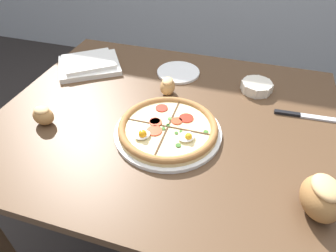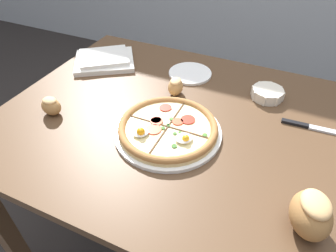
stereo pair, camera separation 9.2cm
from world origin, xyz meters
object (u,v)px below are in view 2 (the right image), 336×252
at_px(ramekin_bowl, 267,93).
at_px(bread_piece_far, 51,106).
at_px(pizza, 168,129).
at_px(napkin_folded, 104,60).
at_px(bread_piece_near, 311,214).
at_px(side_saucer, 190,73).
at_px(dining_table, 170,141).
at_px(bread_piece_mid, 176,86).
at_px(knife_main, 313,127).

height_order(ramekin_bowl, bread_piece_far, bread_piece_far).
relative_size(pizza, napkin_folded, 1.06).
relative_size(bread_piece_near, side_saucer, 0.79).
xyz_separation_m(ramekin_bowl, bread_piece_near, (0.18, -0.49, 0.03)).
bearing_deg(ramekin_bowl, bread_piece_far, -148.21).
relative_size(dining_table, bread_piece_near, 8.24).
bearing_deg(bread_piece_mid, dining_table, -73.53).
distance_m(bread_piece_mid, side_saucer, 0.16).
relative_size(ramekin_bowl, knife_main, 0.59).
relative_size(pizza, side_saucer, 1.94).
bearing_deg(bread_piece_near, napkin_folded, 151.37).
height_order(napkin_folded, bread_piece_near, bread_piece_near).
bearing_deg(side_saucer, dining_table, -81.97).
relative_size(dining_table, bread_piece_mid, 15.10).
bearing_deg(side_saucer, bread_piece_near, -47.36).
distance_m(dining_table, bread_piece_far, 0.42).
relative_size(pizza, ramekin_bowl, 2.83).
height_order(napkin_folded, side_saucer, napkin_folded).
xyz_separation_m(bread_piece_mid, bread_piece_far, (-0.33, -0.28, -0.00)).
relative_size(bread_piece_near, knife_main, 0.68).
bearing_deg(pizza, dining_table, 108.76).
relative_size(napkin_folded, side_saucer, 1.83).
relative_size(napkin_folded, knife_main, 1.57).
xyz_separation_m(pizza, bread_piece_far, (-0.40, -0.07, 0.01)).
bearing_deg(bread_piece_near, pizza, 158.45).
bearing_deg(pizza, side_saucer, 100.59).
height_order(dining_table, pizza, pizza).
bearing_deg(bread_piece_far, side_saucer, 52.99).
bearing_deg(bread_piece_mid, knife_main, 0.30).
bearing_deg(ramekin_bowl, side_saucer, 173.07).
relative_size(ramekin_bowl, bread_piece_near, 0.86).
height_order(dining_table, bread_piece_far, bread_piece_far).
xyz_separation_m(dining_table, ramekin_bowl, (0.27, 0.24, 0.13)).
bearing_deg(bread_piece_near, ramekin_bowl, 109.69).
xyz_separation_m(bread_piece_mid, knife_main, (0.48, 0.00, -0.03)).
bearing_deg(napkin_folded, bread_piece_far, -83.73).
distance_m(ramekin_bowl, knife_main, 0.20).
bearing_deg(pizza, napkin_folded, 145.34).
height_order(ramekin_bowl, knife_main, ramekin_bowl).
distance_m(dining_table, bread_piece_near, 0.54).
height_order(napkin_folded, bread_piece_mid, bread_piece_mid).
bearing_deg(bread_piece_mid, pizza, -72.61).
height_order(pizza, side_saucer, pizza).
bearing_deg(pizza, bread_piece_near, -21.55).
xyz_separation_m(pizza, knife_main, (0.41, 0.21, -0.02)).
xyz_separation_m(ramekin_bowl, knife_main, (0.17, -0.11, -0.02)).
bearing_deg(knife_main, bread_piece_mid, 177.20).
height_order(knife_main, side_saucer, same).
xyz_separation_m(dining_table, napkin_folded, (-0.41, 0.22, 0.13)).
bearing_deg(ramekin_bowl, dining_table, -138.34).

